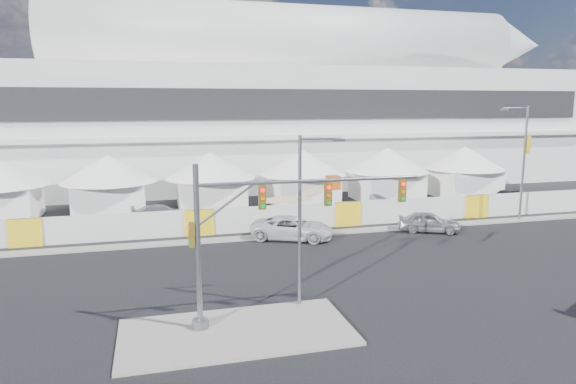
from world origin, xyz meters
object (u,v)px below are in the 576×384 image
object	(u,v)px
traffic_mast	(250,234)
boom_lift	(279,214)
sedan_silver	(429,222)
lot_car_b	(512,197)
streetlight_median	(304,209)
pickup_curb	(293,228)
streetlight_curb	(522,155)
lot_car_c	(162,213)
lot_car_a	(471,201)

from	to	relation	value
traffic_mast	boom_lift	world-z (taller)	traffic_mast
sedan_silver	lot_car_b	bearing A→B (deg)	-36.49
sedan_silver	streetlight_median	bearing A→B (deg)	154.77
pickup_curb	boom_lift	distance (m)	3.92
streetlight_median	streetlight_curb	distance (m)	26.62
pickup_curb	traffic_mast	bearing A→B (deg)	-178.15
streetlight_median	streetlight_curb	xyz separation A→B (m)	(23.04, 13.31, 0.72)
traffic_mast	streetlight_median	bearing A→B (deg)	28.04
sedan_silver	traffic_mast	xyz separation A→B (m)	(-16.62, -13.30, 3.44)
lot_car_c	streetlight_curb	world-z (taller)	streetlight_curb
lot_car_b	traffic_mast	size ratio (longest dim) A/B	0.45
boom_lift	lot_car_b	bearing A→B (deg)	6.80
pickup_curb	streetlight_median	size ratio (longest dim) A/B	0.73
pickup_curb	boom_lift	world-z (taller)	boom_lift
lot_car_b	traffic_mast	xyz separation A→B (m)	(-30.28, -20.98, 3.43)
sedan_silver	lot_car_a	bearing A→B (deg)	-25.41
sedan_silver	boom_lift	bearing A→B (deg)	91.32
sedan_silver	boom_lift	distance (m)	11.79
sedan_silver	lot_car_a	world-z (taller)	sedan_silver
traffic_mast	streetlight_median	world-z (taller)	streetlight_median
sedan_silver	streetlight_median	size ratio (longest dim) A/B	0.56
pickup_curb	lot_car_b	world-z (taller)	pickup_curb
lot_car_a	traffic_mast	size ratio (longest dim) A/B	0.36
traffic_mast	streetlight_curb	size ratio (longest dim) A/B	1.09
lot_car_b	lot_car_c	size ratio (longest dim) A/B	0.95
boom_lift	lot_car_a	bearing A→B (deg)	8.40
traffic_mast	boom_lift	size ratio (longest dim) A/B	1.35
lot_car_c	lot_car_b	bearing A→B (deg)	-96.05
traffic_mast	streetlight_curb	distance (m)	29.97
lot_car_c	streetlight_curb	bearing A→B (deg)	-107.98
lot_car_c	lot_car_a	bearing A→B (deg)	-96.44
traffic_mast	streetlight_median	xyz separation A→B (m)	(2.94, 1.57, 0.67)
lot_car_c	boom_lift	size ratio (longest dim) A/B	0.64
pickup_curb	lot_car_c	size ratio (longest dim) A/B	1.21
boom_lift	pickup_curb	bearing A→B (deg)	-89.97
streetlight_median	traffic_mast	bearing A→B (deg)	-151.96
traffic_mast	streetlight_curb	bearing A→B (deg)	29.78
lot_car_a	streetlight_median	world-z (taller)	streetlight_median
streetlight_median	boom_lift	xyz separation A→B (m)	(2.82, 16.31, -3.84)
streetlight_median	streetlight_curb	world-z (taller)	streetlight_curb
sedan_silver	lot_car_b	distance (m)	15.67
sedan_silver	lot_car_c	size ratio (longest dim) A/B	0.94
lot_car_b	boom_lift	distance (m)	24.72
lot_car_a	lot_car_c	xyz separation A→B (m)	(-29.01, 1.23, 0.09)
pickup_curb	streetlight_median	bearing A→B (deg)	-168.58
lot_car_a	streetlight_curb	xyz separation A→B (m)	(0.38, -6.08, 5.00)
streetlight_curb	lot_car_a	bearing A→B (deg)	93.61
streetlight_curb	streetlight_median	bearing A→B (deg)	-150.00
pickup_curb	streetlight_median	distance (m)	13.35
traffic_mast	streetlight_curb	world-z (taller)	streetlight_curb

